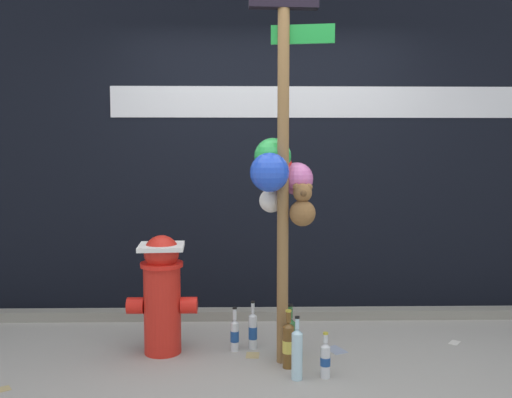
{
  "coord_description": "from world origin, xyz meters",
  "views": [
    {
      "loc": [
        -0.21,
        -3.23,
        1.39
      ],
      "look_at": [
        -0.14,
        0.24,
        1.09
      ],
      "focal_mm": 37.68,
      "sensor_mm": 36.0,
      "label": 1
    }
  ],
  "objects_px": {
    "bottle_1": "(253,330)",
    "bottle_3": "(297,353)",
    "memorial_post": "(281,148)",
    "fire_hydrant": "(162,292)",
    "bottle_2": "(235,334)",
    "bottle_4": "(288,344)",
    "bottle_5": "(290,335)",
    "bottle_0": "(325,359)"
  },
  "relations": [
    {
      "from": "bottle_1",
      "to": "bottle_3",
      "type": "height_order",
      "value": "bottle_3"
    },
    {
      "from": "memorial_post",
      "to": "bottle_3",
      "type": "height_order",
      "value": "memorial_post"
    },
    {
      "from": "fire_hydrant",
      "to": "bottle_2",
      "type": "distance_m",
      "value": 0.59
    },
    {
      "from": "bottle_4",
      "to": "bottle_5",
      "type": "xyz_separation_m",
      "value": [
        0.03,
        0.22,
        -0.01
      ]
    },
    {
      "from": "bottle_5",
      "to": "bottle_1",
      "type": "bearing_deg",
      "value": 151.78
    },
    {
      "from": "bottle_2",
      "to": "bottle_0",
      "type": "bearing_deg",
      "value": -39.22
    },
    {
      "from": "bottle_3",
      "to": "fire_hydrant",
      "type": "bearing_deg",
      "value": 152.45
    },
    {
      "from": "bottle_0",
      "to": "bottle_3",
      "type": "distance_m",
      "value": 0.19
    },
    {
      "from": "memorial_post",
      "to": "bottle_0",
      "type": "height_order",
      "value": "memorial_post"
    },
    {
      "from": "fire_hydrant",
      "to": "bottle_2",
      "type": "height_order",
      "value": "fire_hydrant"
    },
    {
      "from": "bottle_0",
      "to": "bottle_5",
      "type": "bearing_deg",
      "value": 116.8
    },
    {
      "from": "fire_hydrant",
      "to": "bottle_5",
      "type": "bearing_deg",
      "value": -4.39
    },
    {
      "from": "bottle_0",
      "to": "bottle_2",
      "type": "bearing_deg",
      "value": 140.78
    },
    {
      "from": "fire_hydrant",
      "to": "bottle_3",
      "type": "relative_size",
      "value": 2.09
    },
    {
      "from": "memorial_post",
      "to": "bottle_0",
      "type": "relative_size",
      "value": 9.26
    },
    {
      "from": "bottle_2",
      "to": "bottle_3",
      "type": "distance_m",
      "value": 0.63
    },
    {
      "from": "memorial_post",
      "to": "bottle_5",
      "type": "height_order",
      "value": "memorial_post"
    },
    {
      "from": "memorial_post",
      "to": "fire_hydrant",
      "type": "bearing_deg",
      "value": 170.11
    },
    {
      "from": "bottle_0",
      "to": "bottle_5",
      "type": "relative_size",
      "value": 0.8
    },
    {
      "from": "bottle_2",
      "to": "bottle_5",
      "type": "bearing_deg",
      "value": -13.26
    },
    {
      "from": "fire_hydrant",
      "to": "bottle_5",
      "type": "height_order",
      "value": "fire_hydrant"
    },
    {
      "from": "bottle_0",
      "to": "bottle_3",
      "type": "height_order",
      "value": "bottle_3"
    },
    {
      "from": "bottle_3",
      "to": "memorial_post",
      "type": "bearing_deg",
      "value": 104.54
    },
    {
      "from": "bottle_0",
      "to": "bottle_1",
      "type": "relative_size",
      "value": 0.84
    },
    {
      "from": "bottle_4",
      "to": "bottle_2",
      "type": "bearing_deg",
      "value": 139.09
    },
    {
      "from": "fire_hydrant",
      "to": "bottle_1",
      "type": "height_order",
      "value": "fire_hydrant"
    },
    {
      "from": "memorial_post",
      "to": "bottle_2",
      "type": "height_order",
      "value": "memorial_post"
    },
    {
      "from": "bottle_1",
      "to": "bottle_5",
      "type": "relative_size",
      "value": 0.96
    },
    {
      "from": "memorial_post",
      "to": "bottle_0",
      "type": "bearing_deg",
      "value": -49.06
    },
    {
      "from": "memorial_post",
      "to": "bottle_2",
      "type": "bearing_deg",
      "value": 152.1
    },
    {
      "from": "bottle_5",
      "to": "bottle_3",
      "type": "bearing_deg",
      "value": -88.31
    },
    {
      "from": "memorial_post",
      "to": "fire_hydrant",
      "type": "relative_size",
      "value": 3.22
    },
    {
      "from": "bottle_2",
      "to": "bottle_3",
      "type": "bearing_deg",
      "value": -51.21
    },
    {
      "from": "bottle_1",
      "to": "bottle_4",
      "type": "xyz_separation_m",
      "value": [
        0.22,
        -0.35,
        0.02
      ]
    },
    {
      "from": "memorial_post",
      "to": "bottle_4",
      "type": "distance_m",
      "value": 1.27
    },
    {
      "from": "bottle_3",
      "to": "bottle_2",
      "type": "bearing_deg",
      "value": 128.79
    },
    {
      "from": "memorial_post",
      "to": "fire_hydrant",
      "type": "distance_m",
      "value": 1.29
    },
    {
      "from": "bottle_1",
      "to": "bottle_5",
      "type": "xyz_separation_m",
      "value": [
        0.25,
        -0.14,
        0.01
      ]
    },
    {
      "from": "bottle_0",
      "to": "bottle_2",
      "type": "height_order",
      "value": "bottle_2"
    },
    {
      "from": "fire_hydrant",
      "to": "bottle_4",
      "type": "height_order",
      "value": "fire_hydrant"
    },
    {
      "from": "fire_hydrant",
      "to": "bottle_0",
      "type": "xyz_separation_m",
      "value": [
        1.07,
        -0.44,
        -0.31
      ]
    },
    {
      "from": "bottle_0",
      "to": "bottle_2",
      "type": "distance_m",
      "value": 0.74
    }
  ]
}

